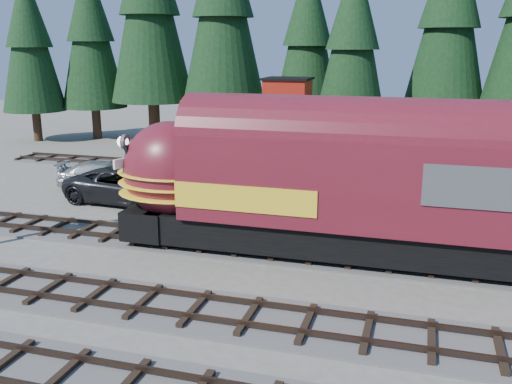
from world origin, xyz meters
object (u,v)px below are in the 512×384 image
(pickup_truck_a, at_px, (128,186))
(pickup_truck_b, at_px, (106,176))
(caboose, at_px, (271,131))
(locomotive, at_px, (321,189))
(depot, at_px, (371,156))

(pickup_truck_a, relative_size, pickup_truck_b, 1.23)
(caboose, bearing_deg, pickup_truck_a, -121.47)
(locomotive, distance_m, pickup_truck_a, 12.44)
(depot, distance_m, pickup_truck_a, 12.80)
(locomotive, bearing_deg, caboose, 112.28)
(depot, bearing_deg, pickup_truck_a, -173.32)
(caboose, height_order, pickup_truck_a, caboose)
(locomotive, relative_size, pickup_truck_b, 3.25)
(caboose, bearing_deg, locomotive, -67.72)
(caboose, xyz_separation_m, pickup_truck_a, (-5.49, -8.97, -1.89))
(depot, height_order, locomotive, depot)
(pickup_truck_a, bearing_deg, pickup_truck_b, 53.78)
(locomotive, xyz_separation_m, caboose, (-5.74, 14.00, 0.03))
(depot, xyz_separation_m, pickup_truck_a, (-12.55, -1.47, -2.02))
(locomotive, relative_size, caboose, 1.61)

